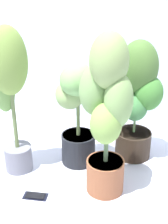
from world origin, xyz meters
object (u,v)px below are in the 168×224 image
Objects in this scene: potted_plant_center at (76,112)px; cell_phone at (35,196)px; potted_plant_front_right at (107,109)px; potted_plant_front_left at (9,86)px; potted_plant_back_right at (136,95)px.

potted_plant_center is 4.51× the size of cell_phone.
potted_plant_center reaches higher than cell_phone.
potted_plant_front_right is at bearing -72.08° from cell_phone.
potted_plant_front_left is at bearing 37.32° from cell_phone.
potted_plant_center is 0.85× the size of potted_plant_back_right.
potted_plant_back_right is (0.34, 0.21, 0.09)m from potted_plant_center.
cell_phone is (-0.35, -0.22, -0.53)m from potted_plant_front_right.
potted_plant_back_right reaches higher than potted_plant_center.
potted_plant_front_right reaches higher than potted_plant_front_left.
potted_plant_back_right is at bearing 82.21° from potted_plant_front_right.
potted_plant_back_right is 0.91m from cell_phone.
potted_plant_front_left is 1.14× the size of potted_plant_back_right.
potted_plant_front_right is 0.62m from potted_plant_front_left.
cell_phone is at bearing -148.37° from potted_plant_front_right.
potted_plant_back_right reaches higher than cell_phone.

